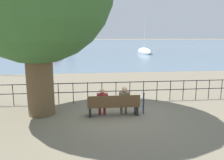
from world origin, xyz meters
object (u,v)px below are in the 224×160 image
(closed_umbrella, at_px, (144,101))
(sailboat_1, at_px, (144,52))
(sailboat_0, at_px, (66,50))
(seated_person_right, at_px, (124,99))
(harbor_lighthouse, at_px, (69,28))
(park_bench, at_px, (114,105))
(seated_person_left, at_px, (102,101))
(sailboat_2, at_px, (48,57))

(closed_umbrella, xyz_separation_m, sailboat_1, (9.34, 35.12, -0.19))
(sailboat_0, relative_size, sailboat_1, 1.50)
(seated_person_right, bearing_deg, harbor_lighthouse, 95.37)
(sailboat_1, bearing_deg, park_bench, -107.50)
(seated_person_left, relative_size, sailboat_0, 0.09)
(sailboat_0, distance_m, sailboat_2, 17.81)
(sailboat_0, bearing_deg, sailboat_1, -33.57)
(sailboat_2, bearing_deg, sailboat_1, 55.25)
(seated_person_right, relative_size, sailboat_1, 0.15)
(seated_person_left, bearing_deg, seated_person_right, -0.15)
(seated_person_right, bearing_deg, seated_person_left, 179.85)
(sailboat_0, relative_size, harbor_lighthouse, 0.62)
(seated_person_left, height_order, closed_umbrella, seated_person_left)
(sailboat_1, bearing_deg, sailboat_2, -147.60)
(park_bench, xyz_separation_m, harbor_lighthouse, (-12.48, 137.80, 8.90))
(sailboat_2, distance_m, harbor_lighthouse, 114.39)
(harbor_lighthouse, bearing_deg, sailboat_0, -86.04)
(sailboat_0, distance_m, sailboat_1, 17.68)
(seated_person_left, distance_m, sailboat_2, 24.64)
(sailboat_0, bearing_deg, park_bench, -94.19)
(seated_person_right, xyz_separation_m, sailboat_0, (-6.28, 41.61, -0.30))
(harbor_lighthouse, bearing_deg, closed_umbrella, -84.29)
(sailboat_0, xyz_separation_m, sailboat_1, (16.46, -6.46, -0.02))
(sailboat_1, bearing_deg, seated_person_left, -108.21)
(park_bench, height_order, sailboat_2, sailboat_2)
(sailboat_0, xyz_separation_m, harbor_lighthouse, (-6.66, 96.10, 8.96))
(closed_umbrella, bearing_deg, sailboat_0, 99.72)
(seated_person_right, distance_m, harbor_lighthouse, 138.59)
(seated_person_right, bearing_deg, sailboat_2, 106.80)
(harbor_lighthouse, bearing_deg, park_bench, -84.82)
(park_bench, xyz_separation_m, sailboat_1, (10.64, 35.23, -0.09))
(park_bench, distance_m, harbor_lighthouse, 138.65)
(sailboat_1, distance_m, harbor_lighthouse, 105.52)
(harbor_lighthouse, bearing_deg, sailboat_1, -77.30)
(seated_person_left, height_order, seated_person_right, seated_person_right)
(park_bench, xyz_separation_m, closed_umbrella, (1.29, 0.11, 0.10))
(seated_person_left, bearing_deg, sailboat_1, 72.49)
(sailboat_2, bearing_deg, park_bench, -52.10)
(seated_person_right, relative_size, sailboat_0, 0.10)
(park_bench, bearing_deg, sailboat_2, 105.74)
(seated_person_left, relative_size, closed_umbrella, 1.18)
(closed_umbrella, xyz_separation_m, sailboat_2, (-8.03, 23.80, -0.19))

